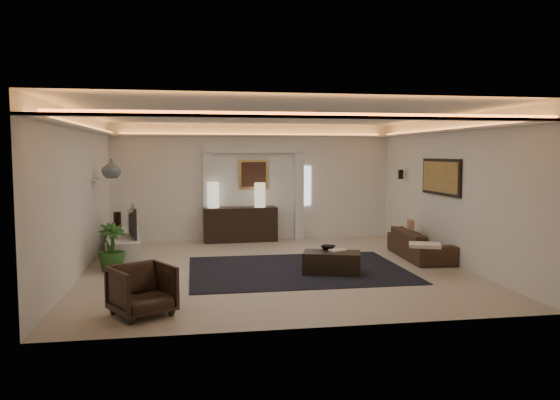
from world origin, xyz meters
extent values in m
plane|color=#BBAB96|center=(0.00, 0.00, 0.00)|extent=(7.00, 7.00, 0.00)
plane|color=white|center=(0.00, 0.00, 2.90)|extent=(7.00, 7.00, 0.00)
plane|color=white|center=(0.00, 3.50, 1.45)|extent=(7.00, 0.00, 7.00)
plane|color=white|center=(0.00, -3.50, 1.45)|extent=(7.00, 0.00, 7.00)
plane|color=white|center=(-3.50, 0.00, 1.45)|extent=(0.00, 7.00, 7.00)
plane|color=white|center=(3.50, 0.00, 1.45)|extent=(0.00, 7.00, 7.00)
cube|color=silver|center=(0.00, 0.00, 2.62)|extent=(7.00, 7.00, 0.04)
cube|color=white|center=(1.35, 3.48, 1.35)|extent=(0.25, 0.03, 1.00)
cube|color=black|center=(0.40, -0.20, 0.01)|extent=(4.00, 3.00, 0.01)
cube|color=silver|center=(-1.15, 3.40, 1.10)|extent=(0.22, 0.20, 2.20)
cube|color=silver|center=(1.15, 3.40, 1.10)|extent=(0.22, 0.20, 2.20)
cube|color=silver|center=(0.00, 3.40, 2.25)|extent=(2.52, 0.20, 0.12)
cube|color=tan|center=(0.00, 3.47, 1.65)|extent=(0.74, 0.04, 0.74)
cube|color=#4C2D1E|center=(0.00, 3.44, 1.65)|extent=(0.62, 0.02, 0.62)
cube|color=black|center=(3.47, 0.30, 1.70)|extent=(0.04, 1.64, 0.74)
cube|color=tan|center=(3.44, 0.30, 1.70)|extent=(0.02, 1.50, 0.62)
cylinder|color=black|center=(3.38, 2.20, 1.68)|extent=(0.12, 0.12, 0.22)
cube|color=silver|center=(-3.44, 1.40, 1.65)|extent=(0.10, 0.55, 0.04)
cube|color=black|center=(-0.36, 3.25, 0.40)|extent=(1.82, 0.62, 0.90)
cylinder|color=silver|center=(-1.02, 3.25, 1.09)|extent=(0.31, 0.31, 0.62)
cylinder|color=beige|center=(0.12, 3.18, 1.09)|extent=(0.31, 0.31, 0.61)
cube|color=silver|center=(-2.98, 1.74, 0.23)|extent=(0.92, 2.65, 0.49)
imported|color=black|center=(-2.83, 1.30, 0.76)|extent=(1.10, 0.31, 0.63)
cylinder|color=black|center=(-3.15, 2.12, 0.64)|extent=(0.20, 0.20, 0.44)
imported|color=slate|center=(-3.15, 1.44, 1.87)|extent=(0.50, 0.50, 0.40)
imported|color=#244F1A|center=(-3.01, 0.25, 0.45)|extent=(0.66, 0.66, 0.89)
imported|color=#462C15|center=(3.15, 0.51, 0.29)|extent=(2.03, 0.88, 0.58)
cube|color=white|center=(2.55, -1.02, 0.55)|extent=(0.67, 0.61, 0.06)
cube|color=tan|center=(3.15, 1.02, 0.55)|extent=(0.22, 0.40, 0.38)
cube|color=#2E231A|center=(0.96, -0.59, 0.21)|extent=(1.15, 0.84, 0.38)
imported|color=black|center=(0.96, -0.31, 0.44)|extent=(0.36, 0.36, 0.07)
cube|color=beige|center=(1.08, -0.55, 0.42)|extent=(0.33, 0.28, 0.03)
imported|color=black|center=(-2.21, -2.62, 0.35)|extent=(1.02, 1.03, 0.69)
camera|label=1|loc=(-1.53, -9.85, 2.18)|focal=34.21mm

